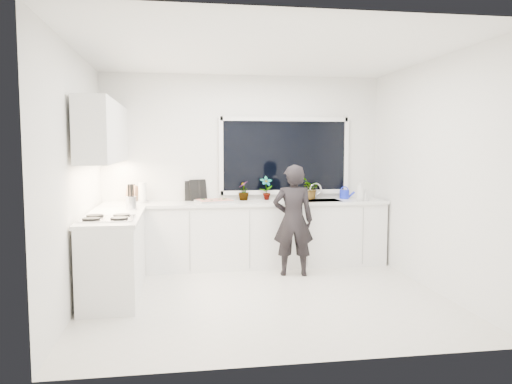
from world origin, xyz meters
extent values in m
cube|color=beige|center=(0.00, 0.00, -0.01)|extent=(4.00, 3.50, 0.02)
cube|color=white|center=(0.00, 1.76, 1.35)|extent=(4.00, 0.02, 2.70)
cube|color=white|center=(-2.01, 0.00, 1.35)|extent=(0.02, 3.50, 2.70)
cube|color=white|center=(2.01, 0.00, 1.35)|extent=(0.02, 3.50, 2.70)
cube|color=white|center=(0.00, 0.00, 2.71)|extent=(4.00, 3.50, 0.02)
cube|color=black|center=(0.60, 1.73, 1.55)|extent=(1.80, 0.02, 1.00)
cube|color=white|center=(0.00, 1.45, 0.44)|extent=(3.92, 0.58, 0.88)
cube|color=white|center=(-1.67, 0.35, 0.44)|extent=(0.58, 1.60, 0.88)
cube|color=silver|center=(0.00, 1.44, 0.90)|extent=(3.94, 0.62, 0.04)
cube|color=silver|center=(-1.67, 0.35, 0.90)|extent=(0.62, 1.60, 0.04)
cube|color=white|center=(-1.79, 0.70, 1.85)|extent=(0.34, 2.10, 0.70)
cube|color=silver|center=(1.05, 1.45, 0.87)|extent=(0.58, 0.42, 0.14)
cylinder|color=silver|center=(1.05, 1.65, 1.03)|extent=(0.03, 0.03, 0.22)
cube|color=black|center=(-1.69, 0.00, 0.94)|extent=(0.56, 0.48, 0.03)
imported|color=black|center=(0.54, 0.89, 0.73)|extent=(0.58, 0.43, 1.45)
cube|color=silver|center=(-0.45, 1.42, 0.94)|extent=(0.56, 0.48, 0.03)
cube|color=#B12017|center=(-0.45, 1.42, 0.95)|extent=(0.51, 0.42, 0.01)
cylinder|color=#1626D0|center=(1.48, 1.61, 0.98)|extent=(0.17, 0.17, 0.13)
cylinder|color=silver|center=(-1.42, 1.55, 1.05)|extent=(0.14, 0.14, 0.26)
cube|color=olive|center=(-1.57, 1.59, 1.03)|extent=(0.16, 0.14, 0.22)
cylinder|color=#B4B5B9|center=(-1.51, 0.80, 1.00)|extent=(0.17, 0.17, 0.16)
cube|color=black|center=(-0.74, 1.69, 1.06)|extent=(0.22, 0.03, 0.28)
cube|color=black|center=(-0.66, 1.69, 1.07)|extent=(0.24, 0.11, 0.30)
imported|color=#26662D|center=(-0.02, 1.61, 1.06)|extent=(0.17, 0.17, 0.27)
imported|color=#26662D|center=(0.31, 1.61, 1.09)|extent=(0.19, 0.13, 0.34)
imported|color=#26662D|center=(0.69, 1.61, 1.08)|extent=(0.19, 0.16, 0.31)
imported|color=#26662D|center=(0.96, 1.61, 1.08)|extent=(0.31, 0.34, 0.32)
imported|color=#D8BF66|center=(1.61, 1.30, 1.06)|extent=(0.16, 0.16, 0.29)
imported|color=#D8BF66|center=(1.68, 1.30, 1.01)|extent=(0.11, 0.11, 0.17)
camera|label=1|loc=(-0.94, -5.40, 1.69)|focal=35.00mm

